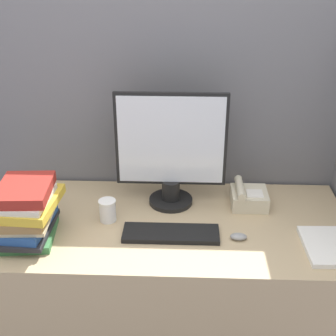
{
  "coord_description": "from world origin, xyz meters",
  "views": [
    {
      "loc": [
        0.08,
        -1.33,
        1.88
      ],
      "look_at": [
        0.01,
        0.4,
        1.02
      ],
      "focal_mm": 50.0,
      "sensor_mm": 36.0,
      "label": 1
    }
  ],
  "objects_px": {
    "book_stack": "(27,212)",
    "desk_telephone": "(248,197)",
    "coffee_cup": "(108,210)",
    "monitor": "(171,153)",
    "keyboard": "(171,233)",
    "mouse": "(239,237)"
  },
  "relations": [
    {
      "from": "book_stack",
      "to": "desk_telephone",
      "type": "distance_m",
      "value": 0.96
    },
    {
      "from": "coffee_cup",
      "to": "desk_telephone",
      "type": "relative_size",
      "value": 0.54
    },
    {
      "from": "monitor",
      "to": "keyboard",
      "type": "distance_m",
      "value": 0.36
    },
    {
      "from": "coffee_cup",
      "to": "mouse",
      "type": "bearing_deg",
      "value": -12.31
    },
    {
      "from": "desk_telephone",
      "to": "keyboard",
      "type": "bearing_deg",
      "value": -143.09
    },
    {
      "from": "monitor",
      "to": "mouse",
      "type": "relative_size",
      "value": 7.7
    },
    {
      "from": "keyboard",
      "to": "mouse",
      "type": "relative_size",
      "value": 5.8
    },
    {
      "from": "book_stack",
      "to": "desk_telephone",
      "type": "relative_size",
      "value": 1.7
    },
    {
      "from": "keyboard",
      "to": "desk_telephone",
      "type": "distance_m",
      "value": 0.43
    },
    {
      "from": "book_stack",
      "to": "mouse",
      "type": "bearing_deg",
      "value": 1.13
    },
    {
      "from": "desk_telephone",
      "to": "monitor",
      "type": "bearing_deg",
      "value": 177.99
    },
    {
      "from": "keyboard",
      "to": "coffee_cup",
      "type": "distance_m",
      "value": 0.3
    },
    {
      "from": "monitor",
      "to": "desk_telephone",
      "type": "relative_size",
      "value": 2.91
    },
    {
      "from": "monitor",
      "to": "book_stack",
      "type": "relative_size",
      "value": 1.72
    },
    {
      "from": "coffee_cup",
      "to": "book_stack",
      "type": "relative_size",
      "value": 0.32
    },
    {
      "from": "mouse",
      "to": "desk_telephone",
      "type": "height_order",
      "value": "desk_telephone"
    },
    {
      "from": "book_stack",
      "to": "monitor",
      "type": "bearing_deg",
      "value": 28.09
    },
    {
      "from": "coffee_cup",
      "to": "book_stack",
      "type": "distance_m",
      "value": 0.34
    },
    {
      "from": "keyboard",
      "to": "mouse",
      "type": "bearing_deg",
      "value": -3.22
    },
    {
      "from": "coffee_cup",
      "to": "book_stack",
      "type": "height_order",
      "value": "book_stack"
    },
    {
      "from": "monitor",
      "to": "keyboard",
      "type": "bearing_deg",
      "value": -87.96
    },
    {
      "from": "keyboard",
      "to": "desk_telephone",
      "type": "xyz_separation_m",
      "value": [
        0.34,
        0.26,
        0.03
      ]
    }
  ]
}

